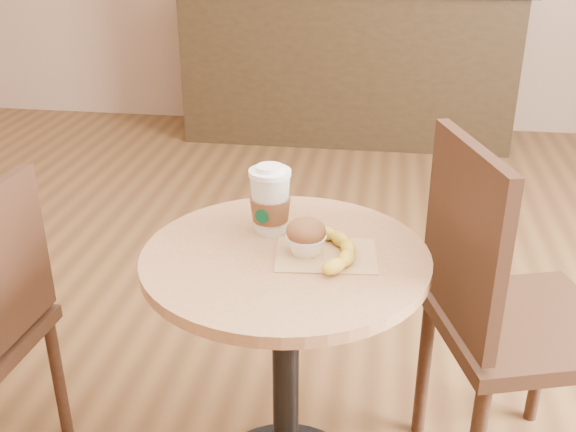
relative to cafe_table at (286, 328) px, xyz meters
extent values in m
cylinder|color=black|center=(0.00, 0.00, -0.16)|extent=(0.07, 0.07, 0.72)
cylinder|color=#A5724B|center=(0.00, 0.00, 0.20)|extent=(0.70, 0.70, 0.03)
cylinder|color=#361F13|center=(-0.71, 0.09, -0.31)|extent=(0.04, 0.04, 0.45)
cube|color=#361F13|center=(-0.71, -0.08, 0.16)|extent=(0.05, 0.38, 0.42)
cube|color=#361F13|center=(0.62, 0.15, -0.03)|extent=(0.56, 0.56, 0.04)
cylinder|color=#361F13|center=(0.74, 0.39, -0.28)|extent=(0.04, 0.04, 0.50)
cylinder|color=#361F13|center=(0.38, 0.28, -0.28)|extent=(0.04, 0.04, 0.50)
cube|color=#361F13|center=(0.43, 0.09, 0.25)|extent=(0.16, 0.41, 0.47)
cube|color=black|center=(-0.07, 3.23, -0.03)|extent=(2.20, 0.60, 1.00)
cube|color=#AE8254|center=(0.10, 0.00, 0.22)|extent=(0.26, 0.20, 0.00)
cylinder|color=white|center=(-0.06, 0.12, 0.38)|extent=(0.11, 0.11, 0.01)
cylinder|color=white|center=(-0.06, 0.12, 0.39)|extent=(0.07, 0.07, 0.01)
cylinder|color=#064326|center=(-0.07, 0.07, 0.28)|extent=(0.04, 0.01, 0.04)
ellipsoid|color=brown|center=(0.05, 0.01, 0.28)|extent=(0.10, 0.10, 0.06)
ellipsoid|color=beige|center=(0.05, 0.01, 0.30)|extent=(0.03, 0.03, 0.02)
camera|label=1|loc=(0.22, -1.42, 0.98)|focal=42.00mm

